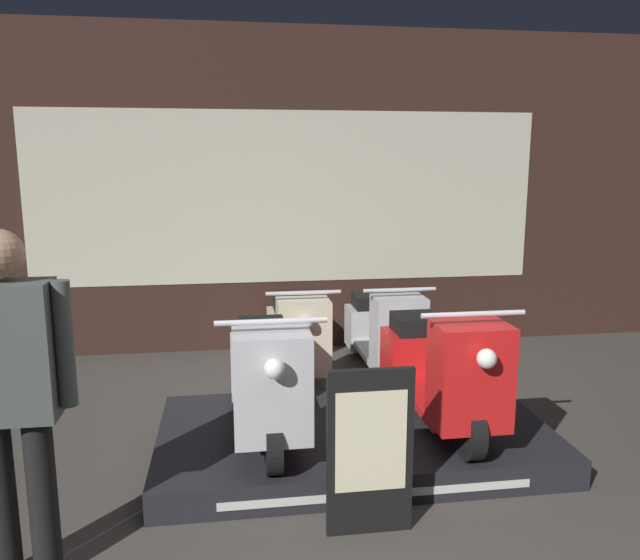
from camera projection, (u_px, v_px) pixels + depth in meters
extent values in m
cube|color=#331E19|center=(288.00, 192.00, 6.25)|extent=(9.19, 0.08, 3.20)
cube|color=beige|center=(289.00, 198.00, 6.22)|extent=(5.06, 0.01, 1.70)
cube|color=black|center=(354.00, 438.00, 4.14)|extent=(2.54, 1.40, 0.19)
cube|color=silver|center=(379.00, 495.00, 3.46)|extent=(1.78, 0.01, 0.05)
cylinder|color=black|center=(273.00, 443.00, 3.47)|extent=(0.09, 0.35, 0.35)
cylinder|color=black|center=(262.00, 376.00, 4.55)|extent=(0.09, 0.35, 0.35)
cube|color=#BCBCC1|center=(267.00, 406.00, 4.01)|extent=(0.41, 1.01, 0.05)
cube|color=#BCBCC1|center=(272.00, 386.00, 3.44)|extent=(0.43, 0.32, 0.61)
cube|color=#BCBCC1|center=(262.00, 365.00, 4.51)|extent=(0.45, 0.37, 0.41)
cube|color=black|center=(261.00, 329.00, 4.45)|extent=(0.32, 0.34, 0.13)
cylinder|color=silver|center=(271.00, 322.00, 3.36)|extent=(0.61, 0.03, 0.03)
sphere|color=white|center=(275.00, 369.00, 3.19)|extent=(0.11, 0.11, 0.11)
cylinder|color=black|center=(469.00, 430.00, 3.63)|extent=(0.09, 0.35, 0.35)
cylinder|color=black|center=(413.00, 368.00, 4.72)|extent=(0.09, 0.35, 0.35)
cube|color=red|center=(438.00, 396.00, 4.18)|extent=(0.41, 1.01, 0.05)
cube|color=red|center=(470.00, 375.00, 3.60)|extent=(0.43, 0.32, 0.61)
cube|color=red|center=(415.00, 358.00, 4.67)|extent=(0.45, 0.37, 0.41)
cube|color=black|center=(416.00, 323.00, 4.61)|extent=(0.32, 0.34, 0.13)
cylinder|color=silver|center=(473.00, 314.00, 3.52)|extent=(0.61, 0.03, 0.03)
sphere|color=white|center=(487.00, 359.00, 3.35)|extent=(0.11, 0.11, 0.11)
cylinder|color=black|center=(304.00, 375.00, 5.12)|extent=(0.09, 0.35, 0.35)
cylinder|color=black|center=(290.00, 338.00, 6.20)|extent=(0.09, 0.35, 0.35)
cube|color=beige|center=(297.00, 356.00, 5.66)|extent=(0.41, 1.01, 0.05)
cube|color=beige|center=(303.00, 337.00, 5.08)|extent=(0.43, 0.32, 0.61)
cube|color=beige|center=(291.00, 330.00, 6.15)|extent=(0.45, 0.37, 0.41)
cube|color=black|center=(291.00, 304.00, 6.10)|extent=(0.32, 0.34, 0.13)
cylinder|color=silver|center=(303.00, 293.00, 5.00)|extent=(0.61, 0.03, 0.03)
sphere|color=white|center=(307.00, 323.00, 4.84)|extent=(0.11, 0.11, 0.11)
cylinder|color=black|center=(398.00, 371.00, 5.23)|extent=(0.09, 0.35, 0.35)
cylinder|color=black|center=(369.00, 335.00, 6.31)|extent=(0.09, 0.35, 0.35)
cube|color=#BCBCC1|center=(382.00, 352.00, 5.77)|extent=(0.41, 1.01, 0.05)
cube|color=#BCBCC1|center=(398.00, 333.00, 5.20)|extent=(0.43, 0.32, 0.61)
cube|color=#BCBCC1|center=(370.00, 327.00, 6.27)|extent=(0.45, 0.37, 0.41)
cube|color=black|center=(370.00, 301.00, 6.21)|extent=(0.32, 0.34, 0.13)
cylinder|color=silver|center=(400.00, 290.00, 5.12)|extent=(0.61, 0.03, 0.03)
sphere|color=white|center=(406.00, 319.00, 4.95)|extent=(0.11, 0.11, 0.11)
cylinder|color=black|center=(2.00, 501.00, 2.83)|extent=(0.13, 0.13, 0.78)
cylinder|color=black|center=(43.00, 498.00, 2.85)|extent=(0.13, 0.13, 0.78)
cube|color=#474C47|center=(8.00, 352.00, 2.71)|extent=(0.39, 0.22, 0.62)
cylinder|color=#474C47|center=(65.00, 344.00, 2.74)|extent=(0.08, 0.08, 0.57)
cube|color=black|center=(370.00, 452.00, 3.18)|extent=(0.45, 0.04, 0.89)
cube|color=beige|center=(371.00, 442.00, 3.15)|extent=(0.37, 0.01, 0.53)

